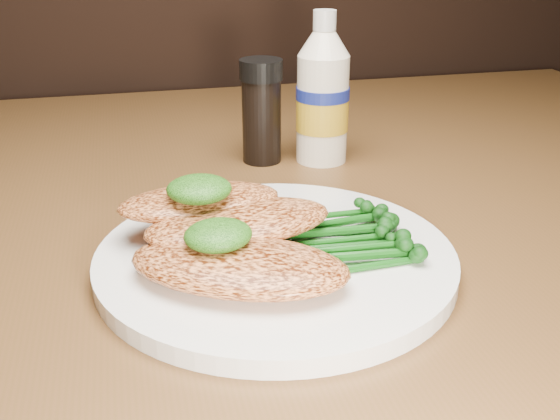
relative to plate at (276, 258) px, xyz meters
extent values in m
cylinder|color=white|center=(0.00, 0.00, 0.00)|extent=(0.28, 0.28, 0.01)
ellipsoid|color=#ED8A4B|center=(-0.04, -0.04, 0.02)|extent=(0.18, 0.14, 0.03)
ellipsoid|color=#ED8A4B|center=(-0.03, 0.01, 0.03)|extent=(0.16, 0.09, 0.02)
ellipsoid|color=#ED8A4B|center=(-0.05, 0.05, 0.03)|extent=(0.13, 0.07, 0.02)
ellipsoid|color=black|center=(-0.05, -0.03, 0.04)|extent=(0.06, 0.05, 0.02)
ellipsoid|color=black|center=(-0.05, 0.03, 0.05)|extent=(0.06, 0.05, 0.02)
camera|label=1|loc=(-0.10, -0.43, 0.24)|focal=41.86mm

